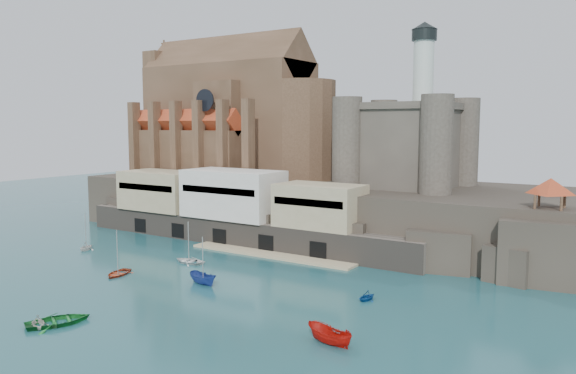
# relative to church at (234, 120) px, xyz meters

# --- Properties ---
(ground) EXTENTS (300.00, 300.00, 0.00)m
(ground) POSITION_rel_church_xyz_m (24.13, -41.85, -22.13)
(ground) COLOR #18484F
(ground) RESTS_ON ground
(promontory) EXTENTS (100.00, 36.00, 10.00)m
(promontory) POSITION_rel_church_xyz_m (23.94, -2.48, -17.20)
(promontory) COLOR #29241F
(promontory) RESTS_ON ground
(quay) EXTENTS (70.00, 12.00, 13.05)m
(quay) POSITION_rel_church_xyz_m (13.94, -18.78, -16.06)
(quay) COLOR #5D544A
(quay) RESTS_ON ground
(church) EXTENTS (47.00, 25.93, 30.51)m
(church) POSITION_rel_church_xyz_m (0.00, 0.00, 0.00)
(church) COLOR #4C3523
(church) RESTS_ON promontory
(castle_keep) EXTENTS (21.20, 21.20, 29.30)m
(castle_keep) POSITION_rel_church_xyz_m (40.21, -0.78, -3.81)
(castle_keep) COLOR #453F36
(castle_keep) RESTS_ON promontory
(rock_outcrop) EXTENTS (14.50, 10.50, 8.70)m
(rock_outcrop) POSITION_rel_church_xyz_m (66.13, -16.01, -18.11)
(rock_outcrop) COLOR #29241F
(rock_outcrop) RESTS_ON ground
(pavilion) EXTENTS (6.40, 6.40, 5.40)m
(pavilion) POSITION_rel_church_xyz_m (66.13, -15.85, -9.40)
(pavilion) COLOR #4C3523
(pavilion) RESTS_ON rock_outcrop
(boat_0) EXTENTS (3.71, 2.13, 5.00)m
(boat_0) POSITION_rel_church_xyz_m (14.63, -45.31, -22.13)
(boat_0) COLOR #B23C1D
(boat_0) RESTS_ON ground
(boat_1) EXTENTS (2.72, 3.16, 3.14)m
(boat_1) POSITION_rel_church_xyz_m (24.01, -63.85, -22.13)
(boat_1) COLOR beige
(boat_1) RESTS_ON ground
(boat_2) EXTENTS (2.31, 2.27, 5.05)m
(boat_2) POSITION_rel_church_xyz_m (27.81, -42.18, -22.13)
(boat_2) COLOR navy
(boat_2) RESTS_ON ground
(boat_3) EXTENTS (4.83, 3.29, 6.59)m
(boat_3) POSITION_rel_church_xyz_m (24.98, -62.10, -22.13)
(boat_3) COLOR #19762C
(boat_3) RESTS_ON ground
(boat_4) EXTENTS (3.32, 2.59, 3.37)m
(boat_4) POSITION_rel_church_xyz_m (-2.45, -37.57, -22.13)
(boat_4) COLOR silver
(boat_4) RESTS_ON ground
(boat_5) EXTENTS (2.37, 2.33, 5.27)m
(boat_5) POSITION_rel_church_xyz_m (51.82, -51.07, -22.13)
(boat_5) COLOR #BA120A
(boat_5) RESTS_ON ground
(boat_6) EXTENTS (1.30, 3.87, 5.35)m
(boat_6) POSITION_rel_church_xyz_m (18.14, -34.53, -22.13)
(boat_6) COLOR silver
(boat_6) RESTS_ON ground
(boat_7) EXTENTS (2.78, 1.99, 2.94)m
(boat_7) POSITION_rel_church_xyz_m (49.16, -36.66, -22.13)
(boat_7) COLOR navy
(boat_7) RESTS_ON ground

